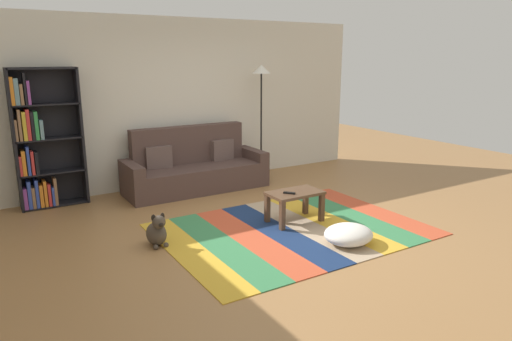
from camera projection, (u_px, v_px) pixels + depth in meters
name	position (u px, v px, depth m)	size (l,w,h in m)	color
ground_plane	(265.00, 226.00, 5.85)	(14.00, 14.00, 0.00)	#9E7042
back_wall	(182.00, 102.00, 7.63)	(6.80, 0.10, 2.70)	silver
rug	(292.00, 229.00, 5.73)	(3.13, 2.30, 0.01)	gold
couch	(195.00, 169.00, 7.42)	(2.26, 0.80, 1.00)	#4C3833
bookshelf	(40.00, 144.00, 6.40)	(0.90, 0.28, 1.95)	black
coffee_table	(295.00, 198.00, 5.92)	(0.70, 0.42, 0.40)	#513826
pouf	(348.00, 234.00, 5.25)	(0.58, 0.52, 0.22)	white
dog	(157.00, 232.00, 5.22)	(0.22, 0.35, 0.40)	#473D33
standing_lamp	(261.00, 84.00, 7.83)	(0.32, 0.32, 1.95)	black
tv_remote	(289.00, 193.00, 5.81)	(0.04, 0.15, 0.02)	black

